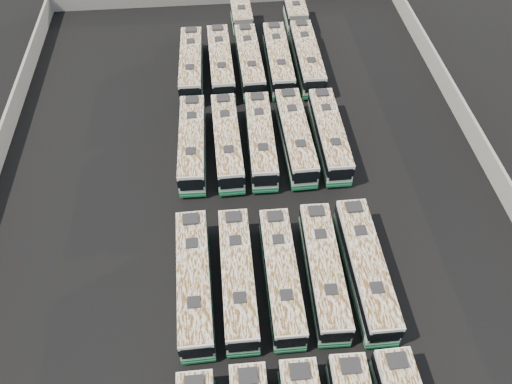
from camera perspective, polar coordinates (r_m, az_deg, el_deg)
name	(u,v)px	position (r m, az deg, el deg)	size (l,w,h in m)	color
ground	(248,220)	(42.22, -0.94, -3.21)	(140.00, 140.00, 0.00)	black
perimeter_wall	(248,212)	(41.35, -0.96, -2.28)	(45.20, 73.20, 2.20)	gray
bus_midfront_far_left	(194,281)	(37.25, -7.05, -10.10)	(2.62, 11.28, 3.16)	silver
bus_midfront_left	(238,278)	(37.21, -2.11, -9.74)	(2.35, 11.01, 3.10)	silver
bus_midfront_center	(281,275)	(37.36, 2.91, -9.51)	(2.32, 10.79, 3.04)	silver
bus_midfront_right	(324,270)	(37.86, 7.73, -8.86)	(2.58, 10.98, 3.08)	silver
bus_midfront_far_right	(365,268)	(38.44, 12.38, -8.48)	(2.42, 11.32, 3.19)	silver
bus_midback_far_left	(192,143)	(46.60, -7.27, 5.55)	(2.59, 11.02, 3.09)	silver
bus_midback_left	(227,142)	(46.45, -3.32, 5.78)	(2.54, 11.08, 3.11)	silver
bus_midback_center	(261,139)	(46.60, 0.54, 6.03)	(2.56, 11.04, 3.09)	silver
bus_midback_right	(295,136)	(47.03, 4.50, 6.39)	(2.59, 11.24, 3.15)	silver
bus_midback_far_right	(329,135)	(47.58, 8.36, 6.50)	(2.37, 10.93, 3.08)	silver
bus_back_far_left	(191,64)	(56.31, -7.40, 14.27)	(2.61, 11.06, 3.10)	silver
bus_back_left	(221,63)	(56.22, -4.06, 14.54)	(2.56, 11.24, 3.15)	silver
bus_back_center	(247,46)	(58.79, -1.07, 16.34)	(2.67, 17.26, 3.12)	silver
bus_back_right	(278,60)	(56.60, 2.54, 14.88)	(2.49, 11.21, 3.15)	silver
bus_back_far_right	(303,42)	(59.60, 5.37, 16.67)	(2.57, 17.57, 3.18)	silver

